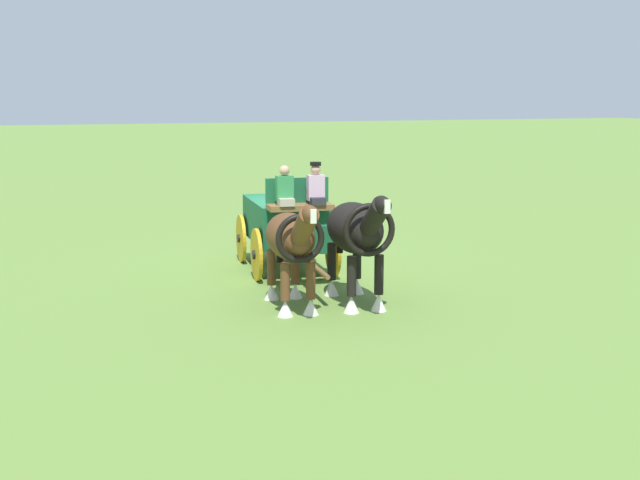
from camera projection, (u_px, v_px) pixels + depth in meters
ground_plane at (285, 269)px, 19.80m from camera, size 220.00×220.00×0.00m
show_wagon at (286, 222)px, 19.43m from camera, size 5.77×2.33×2.67m
draft_horse_near at (357, 232)px, 16.15m from camera, size 3.11×1.29×2.34m
draft_horse_off at (292, 241)px, 15.84m from camera, size 2.98×1.18×2.21m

